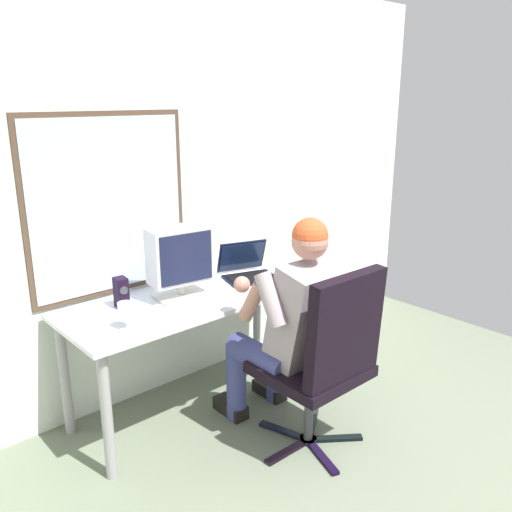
{
  "coord_description": "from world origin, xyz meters",
  "views": [
    {
      "loc": [
        -1.97,
        -0.28,
        1.88
      ],
      "look_at": [
        -0.09,
        1.84,
        1.03
      ],
      "focal_mm": 37.62,
      "sensor_mm": 36.0,
      "label": 1
    }
  ],
  "objects_px": {
    "laptop": "(247,268)",
    "desk_speaker": "(121,293)",
    "person_seated": "(292,323)",
    "desk": "(195,311)",
    "crt_monitor": "(180,257)",
    "wine_glass": "(126,311)",
    "office_chair": "(327,354)"
  },
  "relations": [
    {
      "from": "laptop",
      "to": "desk_speaker",
      "type": "xyz_separation_m",
      "value": [
        -0.88,
        0.06,
        0.03
      ]
    },
    {
      "from": "desk",
      "to": "person_seated",
      "type": "bearing_deg",
      "value": -66.99
    },
    {
      "from": "desk_speaker",
      "to": "office_chair",
      "type": "bearing_deg",
      "value": -55.7
    },
    {
      "from": "office_chair",
      "to": "desk_speaker",
      "type": "height_order",
      "value": "office_chair"
    },
    {
      "from": "wine_glass",
      "to": "desk_speaker",
      "type": "xyz_separation_m",
      "value": [
        0.12,
        0.27,
        -0.01
      ]
    },
    {
      "from": "person_seated",
      "to": "desk_speaker",
      "type": "bearing_deg",
      "value": 133.62
    },
    {
      "from": "desk",
      "to": "laptop",
      "type": "xyz_separation_m",
      "value": [
        0.46,
        0.06,
        0.16
      ]
    },
    {
      "from": "desk",
      "to": "crt_monitor",
      "type": "distance_m",
      "value": 0.36
    },
    {
      "from": "desk_speaker",
      "to": "crt_monitor",
      "type": "bearing_deg",
      "value": -13.91
    },
    {
      "from": "office_chair",
      "to": "person_seated",
      "type": "distance_m",
      "value": 0.28
    },
    {
      "from": "office_chair",
      "to": "laptop",
      "type": "bearing_deg",
      "value": 76.1
    },
    {
      "from": "wine_glass",
      "to": "office_chair",
      "type": "bearing_deg",
      "value": -41.58
    },
    {
      "from": "desk_speaker",
      "to": "wine_glass",
      "type": "bearing_deg",
      "value": -113.77
    },
    {
      "from": "wine_glass",
      "to": "desk",
      "type": "bearing_deg",
      "value": 16.32
    },
    {
      "from": "crt_monitor",
      "to": "person_seated",
      "type": "bearing_deg",
      "value": -62.42
    },
    {
      "from": "desk",
      "to": "person_seated",
      "type": "xyz_separation_m",
      "value": [
        0.24,
        -0.57,
        0.05
      ]
    },
    {
      "from": "office_chair",
      "to": "crt_monitor",
      "type": "distance_m",
      "value": 1.0
    },
    {
      "from": "laptop",
      "to": "desk_speaker",
      "type": "bearing_deg",
      "value": 176.37
    },
    {
      "from": "crt_monitor",
      "to": "desk_speaker",
      "type": "xyz_separation_m",
      "value": [
        -0.34,
        0.08,
        -0.16
      ]
    },
    {
      "from": "crt_monitor",
      "to": "wine_glass",
      "type": "relative_size",
      "value": 3.04
    },
    {
      "from": "crt_monitor",
      "to": "wine_glass",
      "type": "xyz_separation_m",
      "value": [
        -0.46,
        -0.19,
        -0.15
      ]
    },
    {
      "from": "desk",
      "to": "wine_glass",
      "type": "height_order",
      "value": "wine_glass"
    },
    {
      "from": "desk",
      "to": "wine_glass",
      "type": "bearing_deg",
      "value": -163.68
    },
    {
      "from": "desk",
      "to": "laptop",
      "type": "relative_size",
      "value": 3.94
    },
    {
      "from": "laptop",
      "to": "desk_speaker",
      "type": "distance_m",
      "value": 0.88
    },
    {
      "from": "person_seated",
      "to": "desk",
      "type": "bearing_deg",
      "value": 113.01
    },
    {
      "from": "laptop",
      "to": "wine_glass",
      "type": "xyz_separation_m",
      "value": [
        -1.0,
        -0.22,
        0.04
      ]
    },
    {
      "from": "desk",
      "to": "crt_monitor",
      "type": "height_order",
      "value": "crt_monitor"
    },
    {
      "from": "person_seated",
      "to": "laptop",
      "type": "height_order",
      "value": "person_seated"
    },
    {
      "from": "office_chair",
      "to": "person_seated",
      "type": "relative_size",
      "value": 0.82
    },
    {
      "from": "person_seated",
      "to": "crt_monitor",
      "type": "distance_m",
      "value": 0.75
    },
    {
      "from": "desk",
      "to": "wine_glass",
      "type": "distance_m",
      "value": 0.59
    }
  ]
}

